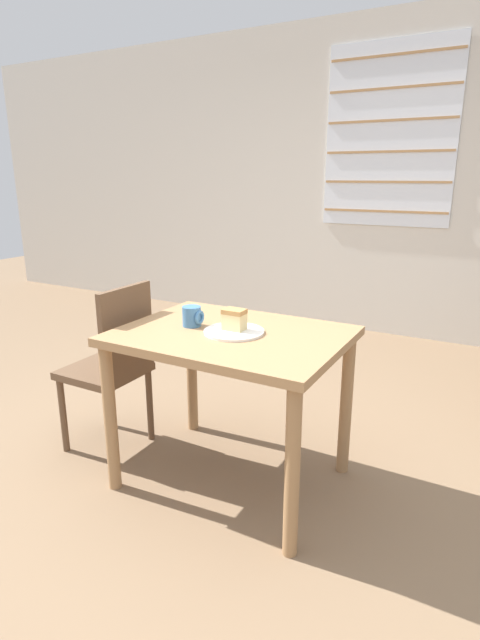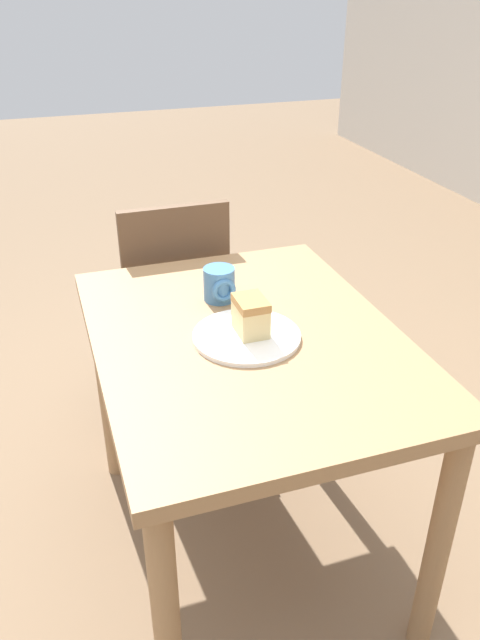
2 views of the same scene
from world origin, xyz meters
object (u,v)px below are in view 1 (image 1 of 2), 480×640
at_px(coffee_mug, 192,316).
at_px(dining_table_near, 231,356).
at_px(chair_near_window, 113,363).
at_px(cake_slice, 234,319).
at_px(plate, 234,332).

bearing_deg(coffee_mug, dining_table_near, 2.79).
relative_size(chair_near_window, cake_slice, 9.32).
relative_size(plate, cake_slice, 2.78).
bearing_deg(coffee_mug, cake_slice, 4.04).
relative_size(dining_table_near, plate, 3.70).
height_order(dining_table_near, chair_near_window, chair_near_window).
height_order(plate, coffee_mug, coffee_mug).
xyz_separation_m(chair_near_window, coffee_mug, (0.49, 0.04, 0.31)).
height_order(cake_slice, coffee_mug, cake_slice).
xyz_separation_m(plate, coffee_mug, (-0.22, -0.00, 0.04)).
bearing_deg(chair_near_window, cake_slice, 94.37).
relative_size(cake_slice, coffee_mug, 1.03).
relative_size(plate, coffee_mug, 2.86).
relative_size(dining_table_near, coffee_mug, 10.59).
xyz_separation_m(chair_near_window, cake_slice, (0.71, 0.05, 0.33)).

